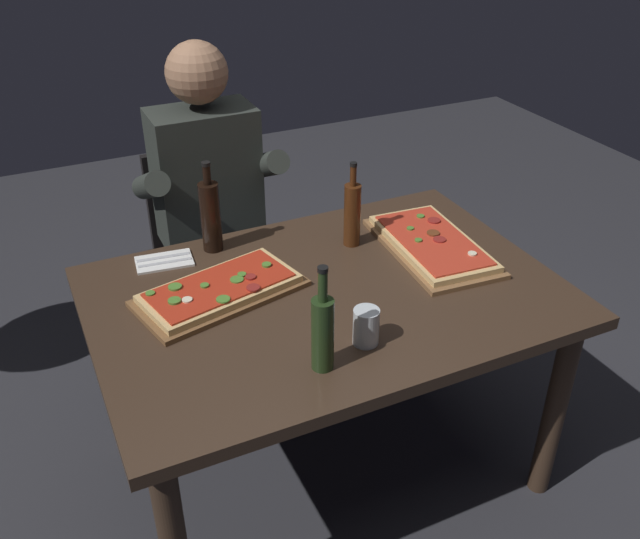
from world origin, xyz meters
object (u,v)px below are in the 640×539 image
(dining_table, at_px, (327,317))
(tumbler_near_camera, at_px, (366,328))
(seated_diner, at_px, (212,202))
(pizza_rectangular_front, at_px, (220,290))
(vinegar_bottle_green, at_px, (210,215))
(oil_bottle_amber, at_px, (352,213))
(diner_chair, at_px, (208,247))
(pizza_rectangular_left, at_px, (432,244))
(wine_bottle_dark, at_px, (323,331))

(dining_table, height_order, tumbler_near_camera, tumbler_near_camera)
(tumbler_near_camera, relative_size, seated_diner, 0.08)
(pizza_rectangular_front, height_order, seated_diner, seated_diner)
(vinegar_bottle_green, height_order, seated_diner, seated_diner)
(oil_bottle_amber, bearing_deg, diner_chair, 117.96)
(pizza_rectangular_front, distance_m, tumbler_near_camera, 0.48)
(pizza_rectangular_front, relative_size, seated_diner, 0.41)
(diner_chair, bearing_deg, seated_diner, -90.00)
(oil_bottle_amber, distance_m, seated_diner, 0.61)
(tumbler_near_camera, bearing_deg, pizza_rectangular_left, 38.55)
(oil_bottle_amber, relative_size, diner_chair, 0.34)
(wine_bottle_dark, bearing_deg, oil_bottle_amber, 56.05)
(seated_diner, bearing_deg, wine_bottle_dark, -91.92)
(dining_table, bearing_deg, pizza_rectangular_front, 158.97)
(tumbler_near_camera, height_order, diner_chair, diner_chair)
(pizza_rectangular_left, bearing_deg, vinegar_bottle_green, 154.34)
(pizza_rectangular_left, bearing_deg, wine_bottle_dark, -146.23)
(pizza_rectangular_left, bearing_deg, pizza_rectangular_front, 177.28)
(pizza_rectangular_front, height_order, wine_bottle_dark, wine_bottle_dark)
(wine_bottle_dark, height_order, seated_diner, seated_diner)
(pizza_rectangular_left, xyz_separation_m, wine_bottle_dark, (-0.59, -0.40, 0.09))
(wine_bottle_dark, height_order, tumbler_near_camera, wine_bottle_dark)
(wine_bottle_dark, distance_m, diner_chair, 1.23)
(dining_table, height_order, pizza_rectangular_front, pizza_rectangular_front)
(pizza_rectangular_left, height_order, diner_chair, diner_chair)
(pizza_rectangular_front, bearing_deg, seated_diner, 74.71)
(pizza_rectangular_left, xyz_separation_m, oil_bottle_amber, (-0.22, 0.15, 0.10))
(diner_chair, distance_m, seated_diner, 0.28)
(pizza_rectangular_left, bearing_deg, diner_chair, 125.66)
(dining_table, xyz_separation_m, oil_bottle_amber, (0.20, 0.23, 0.21))
(pizza_rectangular_left, relative_size, seated_diner, 0.40)
(pizza_rectangular_front, xyz_separation_m, oil_bottle_amber, (0.50, 0.12, 0.10))
(dining_table, distance_m, pizza_rectangular_left, 0.45)
(pizza_rectangular_left, bearing_deg, tumbler_near_camera, -141.45)
(diner_chair, bearing_deg, vinegar_bottle_green, -102.50)
(pizza_rectangular_front, bearing_deg, diner_chair, 77.10)
(wine_bottle_dark, xyz_separation_m, vinegar_bottle_green, (-0.07, 0.71, 0.01))
(pizza_rectangular_front, bearing_deg, wine_bottle_dark, -72.62)
(pizza_rectangular_front, height_order, oil_bottle_amber, oil_bottle_amber)
(tumbler_near_camera, distance_m, diner_chair, 1.17)
(vinegar_bottle_green, relative_size, diner_chair, 0.36)
(pizza_rectangular_left, height_order, vinegar_bottle_green, vinegar_bottle_green)
(diner_chair, bearing_deg, wine_bottle_dark, -91.72)
(pizza_rectangular_front, bearing_deg, pizza_rectangular_left, -2.72)
(dining_table, relative_size, diner_chair, 1.61)
(vinegar_bottle_green, bearing_deg, tumbler_near_camera, -72.07)
(dining_table, relative_size, vinegar_bottle_green, 4.51)
(dining_table, xyz_separation_m, tumbler_near_camera, (-0.01, -0.27, 0.14))
(pizza_rectangular_front, xyz_separation_m, diner_chair, (0.17, 0.74, -0.27))
(dining_table, distance_m, tumbler_near_camera, 0.31)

